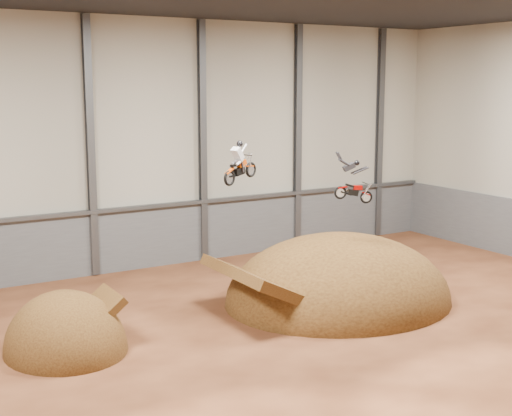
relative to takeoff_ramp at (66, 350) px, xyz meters
The scene contains 12 objects.
floor 9.14m from the takeoff_ramp, 29.76° to the right, with size 40.00×40.00×0.00m, color #482313.
back_wall 14.88m from the takeoff_ramp, 52.80° to the left, with size 40.00×0.10×14.00m, color #AFAB9B.
lower_band_back 13.17m from the takeoff_ramp, 52.54° to the left, with size 39.80×0.18×3.50m, color #5A5D63.
steel_rail 13.41m from the takeoff_ramp, 52.14° to the left, with size 39.80×0.35×0.20m, color #47494F.
steel_column_2 13.25m from the takeoff_ramp, 65.83° to the left, with size 0.40×0.36×13.90m, color #47494F.
steel_column_3 16.77m from the takeoff_ramp, 42.31° to the left, with size 0.40×0.36×13.90m, color #47494F.
steel_column_4 21.82m from the takeoff_ramp, 29.77° to the left, with size 0.40×0.36×13.90m, color #47494F.
steel_column_5 27.56m from the takeoff_ramp, 22.64° to the left, with size 0.40×0.36×13.90m, color #47494F.
takeoff_ramp is the anchor object (origin of this frame).
landing_ramp 13.18m from the takeoff_ramp, ahead, with size 11.31×10.01×6.53m, color #3A230E.
fmx_rider_a 10.52m from the takeoff_ramp, ahead, with size 2.08×0.79×1.88m, color #CC4306, non-canonical shape.
fmx_rider_b 14.23m from the takeoff_ramp, ahead, with size 2.41×0.69×2.07m, color #AA0300, non-canonical shape.
Camera 1 is at (-15.22, -22.26, 10.41)m, focal length 50.00 mm.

